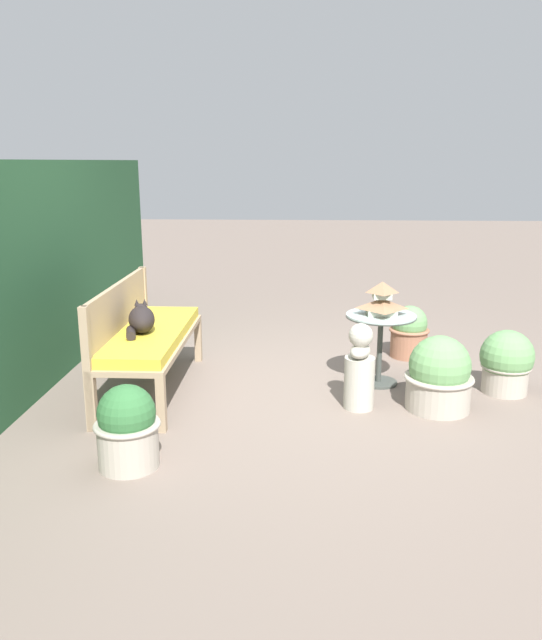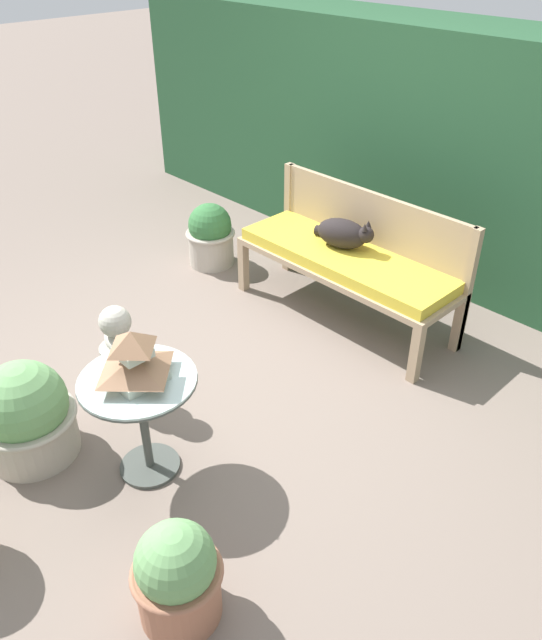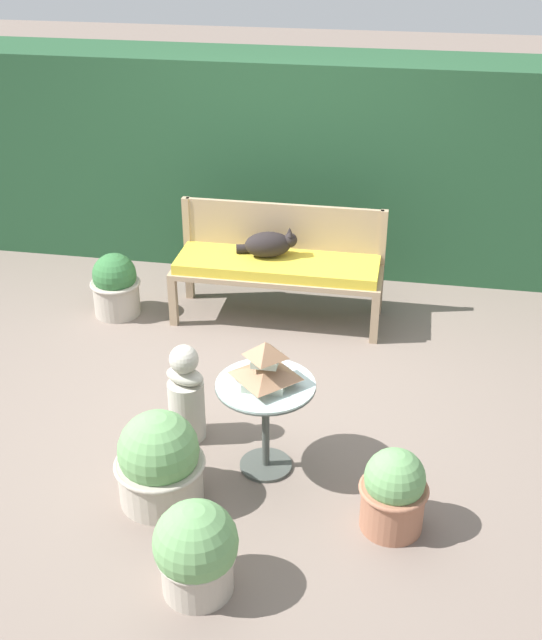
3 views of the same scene
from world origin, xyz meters
The scene contains 11 objects.
ground centered at (0.00, 0.00, 0.00)m, with size 30.00×30.00×0.00m, color #75665B.
garden_bench centered at (0.08, 1.06, 0.43)m, with size 1.61×0.53×0.51m.
bench_backrest centered at (0.08, 1.31, 0.63)m, with size 1.61×0.06×0.87m.
cat centered at (0.00, 1.12, 0.61)m, with size 0.48×0.28×0.22m.
patio_table centered at (0.32, -0.75, 0.46)m, with size 0.57×0.57×0.59m.
pagoda_birdhouse centered at (0.32, -0.75, 0.70)m, with size 0.31×0.31×0.27m.
garden_bust centered at (-0.21, -0.54, 0.29)m, with size 0.28×0.22×0.65m.
potted_plant_bench_left centered at (0.17, -1.72, 0.25)m, with size 0.41×0.41×0.51m.
potted_plant_table_far centered at (-1.19, 0.92, 0.25)m, with size 0.40×0.40×0.51m.
potted_plant_patio_mid centered at (-0.20, -1.12, 0.25)m, with size 0.51×0.51×0.55m.
potted_plant_path_edge centered at (1.07, -1.12, 0.23)m, with size 0.37×0.37×0.49m.
Camera 1 is at (-4.56, -0.09, 1.78)m, focal length 35.00 mm.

